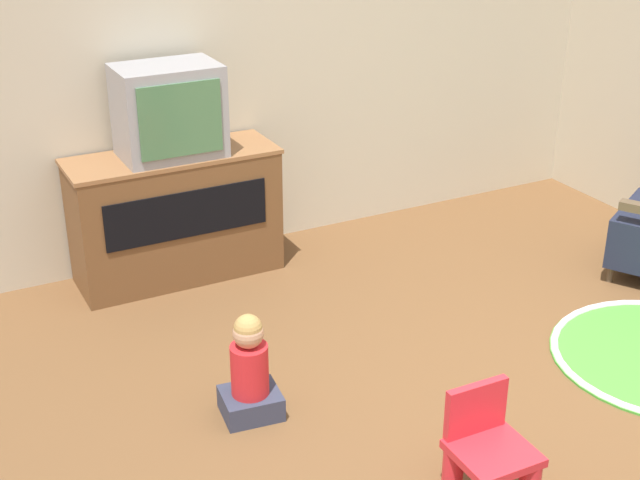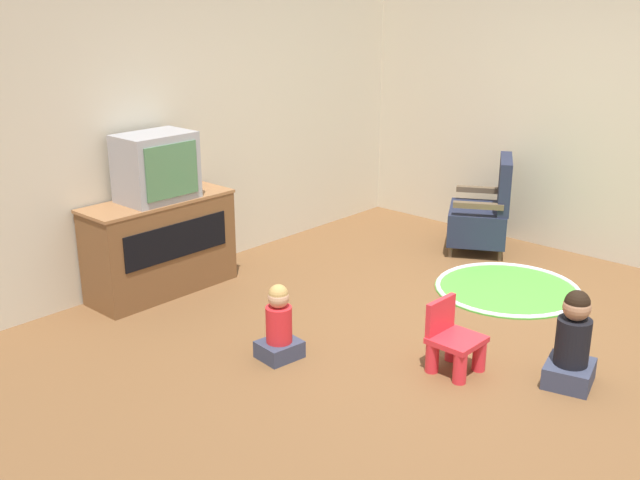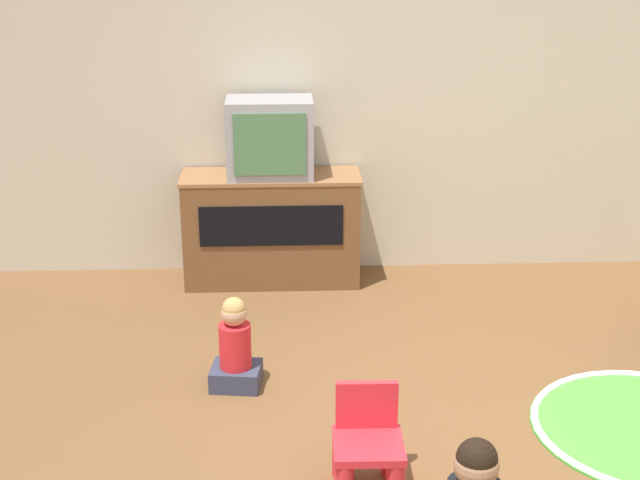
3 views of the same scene
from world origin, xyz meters
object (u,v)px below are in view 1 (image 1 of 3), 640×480
Objects in this scene: tv_cabinet at (176,214)px; yellow_kid_chair at (489,456)px; television at (169,111)px; child_watching_center at (250,372)px.

tv_cabinet is 2.65× the size of yellow_kid_chair.
television reaches higher than yellow_kid_chair.
tv_cabinet reaches higher than child_watching_center.
yellow_kid_chair is at bearing -49.24° from child_watching_center.
child_watching_center is at bearing -97.00° from tv_cabinet.
tv_cabinet is at bearing 90.05° from child_watching_center.
television is 1.69m from child_watching_center.
child_watching_center is at bearing -97.08° from television.
tv_cabinet is at bearing 90.00° from television.
yellow_kid_chair is at bearing -79.79° from television.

